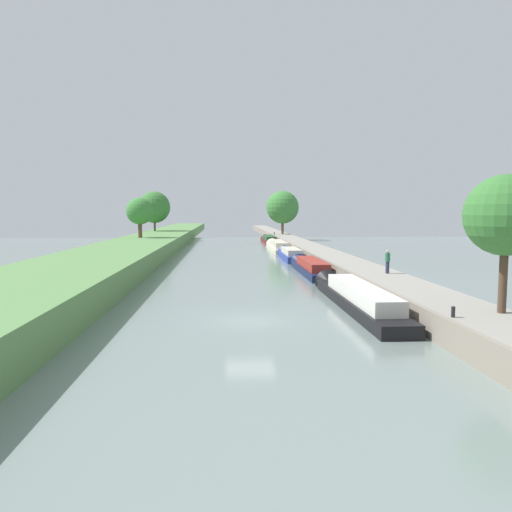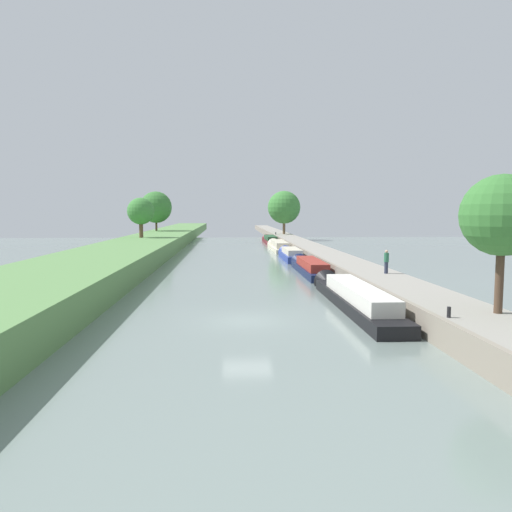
{
  "view_description": "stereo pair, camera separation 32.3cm",
  "coord_description": "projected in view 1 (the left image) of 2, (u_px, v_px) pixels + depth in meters",
  "views": [
    {
      "loc": [
        -1.26,
        -24.18,
        5.53
      ],
      "look_at": [
        1.89,
        25.12,
        1.0
      ],
      "focal_mm": 34.03,
      "sensor_mm": 36.0,
      "label": 1
    },
    {
      "loc": [
        -0.93,
        -24.2,
        5.53
      ],
      "look_at": [
        1.89,
        25.12,
        1.0
      ],
      "focal_mm": 34.03,
      "sensor_mm": 36.0,
      "label": 2
    }
  ],
  "objects": [
    {
      "name": "narrowboat_black",
      "position": [
        355.0,
        296.0,
        28.38
      ],
      "size": [
        1.92,
        15.5,
        2.02
      ],
      "color": "black",
      "rests_on": "ground_plane"
    },
    {
      "name": "narrowboat_cream",
      "position": [
        277.0,
        246.0,
        70.24
      ],
      "size": [
        2.1,
        15.21,
        2.08
      ],
      "color": "beige",
      "rests_on": "ground_plane"
    },
    {
      "name": "tree_leftbank_downstream",
      "position": [
        140.0,
        211.0,
        67.92
      ],
      "size": [
        3.77,
        3.77,
        5.61
      ],
      "color": "brown",
      "rests_on": "left_grassy_bank"
    },
    {
      "name": "tree_rightbank_midnear",
      "position": [
        283.0,
        207.0,
        93.35
      ],
      "size": [
        6.29,
        6.29,
        8.31
      ],
      "color": "brown",
      "rests_on": "right_towpath"
    },
    {
      "name": "left_grassy_bank",
      "position": [
        4.0,
        305.0,
        23.77
      ],
      "size": [
        8.6,
        260.0,
        1.88
      ],
      "color": "#5B894C",
      "rests_on": "ground_plane"
    },
    {
      "name": "right_towpath",
      "position": [
        434.0,
        307.0,
        25.17
      ],
      "size": [
        3.6,
        260.0,
        1.2
      ],
      "color": "gray",
      "rests_on": "ground_plane"
    },
    {
      "name": "tree_leftbank_upstream",
      "position": [
        154.0,
        207.0,
        91.6
      ],
      "size": [
        5.96,
        5.96,
        7.47
      ],
      "color": "brown",
      "rests_on": "left_grassy_bank"
    },
    {
      "name": "mooring_bollard_far",
      "position": [
        274.0,
        233.0,
        92.1
      ],
      "size": [
        0.16,
        0.16,
        0.45
      ],
      "color": "black",
      "rests_on": "right_towpath"
    },
    {
      "name": "ground_plane",
      "position": [
        250.0,
        321.0,
        24.62
      ],
      "size": [
        160.0,
        160.0,
        0.0
      ],
      "primitive_type": "plane",
      "color": "slate"
    },
    {
      "name": "narrowboat_maroon",
      "position": [
        269.0,
        240.0,
        85.47
      ],
      "size": [
        1.97,
        14.02,
        1.98
      ],
      "color": "maroon",
      "rests_on": "ground_plane"
    },
    {
      "name": "narrowboat_navy",
      "position": [
        310.0,
        267.0,
        43.91
      ],
      "size": [
        1.91,
        12.82,
        1.92
      ],
      "color": "#141E42",
      "rests_on": "ground_plane"
    },
    {
      "name": "narrowboat_blue",
      "position": [
        290.0,
        254.0,
        56.41
      ],
      "size": [
        1.94,
        10.38,
        1.92
      ],
      "color": "#283D93",
      "rests_on": "ground_plane"
    },
    {
      "name": "tree_rightbank_near",
      "position": [
        506.0,
        216.0,
        20.44
      ],
      "size": [
        3.46,
        3.46,
        5.92
      ],
      "color": "#4C3828",
      "rests_on": "right_towpath"
    },
    {
      "name": "mooring_bollard_near",
      "position": [
        453.0,
        312.0,
        19.92
      ],
      "size": [
        0.16,
        0.16,
        0.45
      ],
      "color": "black",
      "rests_on": "right_towpath"
    },
    {
      "name": "person_walking",
      "position": [
        388.0,
        261.0,
        34.04
      ],
      "size": [
        0.34,
        0.34,
        1.66
      ],
      "color": "#282D42",
      "rests_on": "right_towpath"
    },
    {
      "name": "stone_quay",
      "position": [
        398.0,
        307.0,
        25.05
      ],
      "size": [
        0.25,
        260.0,
        1.25
      ],
      "color": "gray",
      "rests_on": "ground_plane"
    }
  ]
}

